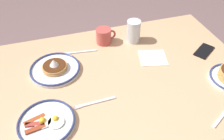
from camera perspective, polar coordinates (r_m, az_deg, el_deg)
name	(u,v)px	position (r m, az deg, el deg)	size (l,w,h in m)	color
dining_table	(124,89)	(1.30, 2.93, -4.65)	(1.36, 0.94, 0.72)	tan
plate_near_main	(55,68)	(1.28, -13.75, 0.37)	(0.27, 0.27, 0.08)	white
plate_far_companion	(46,122)	(1.05, -15.73, -12.21)	(0.25, 0.25, 0.04)	white
coffee_mug	(104,36)	(1.43, -1.95, 8.36)	(0.12, 0.09, 0.09)	#BF4C47
drinking_glass	(133,32)	(1.44, 5.24, 9.14)	(0.08, 0.08, 0.14)	silver
cell_phone	(204,51)	(1.48, 21.57, 4.35)	(0.14, 0.07, 0.01)	black
paper_napkin	(153,58)	(1.35, 9.97, 2.94)	(0.15, 0.14, 0.00)	white
fork_near	(81,52)	(1.38, -7.69, 4.40)	(0.20, 0.04, 0.01)	silver
fork_far	(95,102)	(1.10, -4.20, -7.92)	(0.20, 0.02, 0.01)	silver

